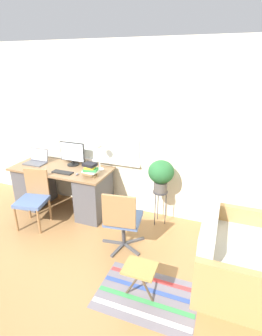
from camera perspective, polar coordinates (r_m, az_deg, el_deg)
ground_plane at (r=4.25m, az=-10.19°, el=-12.36°), size 14.00×14.00×0.00m
wall_back_with_window at (r=4.34m, az=-6.09°, el=8.20°), size 9.00×0.12×2.70m
desk at (r=4.60m, az=-14.53°, el=-4.18°), size 1.65×0.72×0.77m
laptop at (r=4.78m, az=-19.88°, el=1.61°), size 0.36×0.27×0.23m
monitor at (r=4.47m, az=-12.65°, el=3.06°), size 0.45×0.20×0.39m
keyboard at (r=4.24m, az=-14.67°, el=-0.92°), size 0.34×0.12×0.02m
mouse at (r=4.10m, az=-11.66°, el=-1.32°), size 0.04×0.06×0.03m
desk_lamp at (r=4.15m, az=-6.96°, el=4.13°), size 0.12×0.12×0.45m
book_stack at (r=3.99m, az=-8.89°, el=-0.40°), size 0.24×0.19×0.21m
desk_chair_wooden at (r=4.30m, az=-20.46°, el=-5.93°), size 0.49×0.50×0.86m
office_chair_swivel at (r=3.50m, az=-1.91°, el=-11.05°), size 0.59×0.60×0.89m
couch_loveseat at (r=3.42m, az=20.93°, el=-17.62°), size 0.80×1.28×0.79m
plant_stand at (r=4.05m, az=6.34°, el=-6.01°), size 0.23×0.23×0.56m
potted_plant at (r=3.89m, az=6.56°, el=-1.20°), size 0.38×0.38×0.49m
floor_rug_striped at (r=3.19m, az=3.46°, el=-25.99°), size 1.08×0.73×0.01m
folding_stool at (r=2.91m, az=1.93°, el=-21.49°), size 0.33×0.28×0.42m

